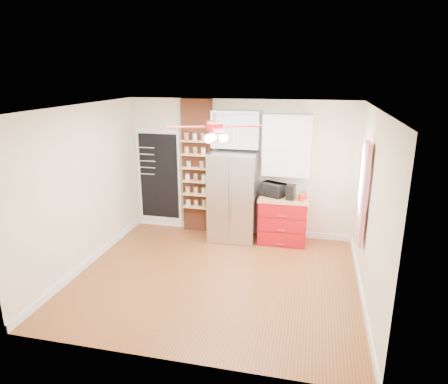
% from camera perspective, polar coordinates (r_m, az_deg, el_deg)
% --- Properties ---
extents(floor, '(4.50, 4.50, 0.00)m').
position_cam_1_polar(floor, '(6.60, -1.17, -12.09)').
color(floor, brown).
rests_on(floor, ground).
extents(ceiling, '(4.50, 4.50, 0.00)m').
position_cam_1_polar(ceiling, '(5.80, -1.34, 11.97)').
color(ceiling, white).
rests_on(ceiling, wall_back).
extents(wall_back, '(4.50, 0.02, 2.70)m').
position_cam_1_polar(wall_back, '(7.95, 2.26, 3.40)').
color(wall_back, beige).
rests_on(wall_back, floor).
extents(wall_front, '(4.50, 0.02, 2.70)m').
position_cam_1_polar(wall_front, '(4.28, -7.83, -8.74)').
color(wall_front, beige).
rests_on(wall_front, floor).
extents(wall_left, '(0.02, 4.00, 2.70)m').
position_cam_1_polar(wall_left, '(6.94, -19.57, 0.45)').
color(wall_left, beige).
rests_on(wall_left, floor).
extents(wall_right, '(0.02, 4.00, 2.70)m').
position_cam_1_polar(wall_right, '(5.96, 20.26, -2.25)').
color(wall_right, beige).
rests_on(wall_right, floor).
extents(chalkboard, '(0.95, 0.05, 1.95)m').
position_cam_1_polar(chalkboard, '(8.45, -9.23, 2.24)').
color(chalkboard, white).
rests_on(chalkboard, wall_back).
extents(brick_pillar, '(0.60, 0.16, 2.70)m').
position_cam_1_polar(brick_pillar, '(8.07, -3.80, 3.58)').
color(brick_pillar, brown).
rests_on(brick_pillar, floor).
extents(fridge, '(0.90, 0.70, 1.75)m').
position_cam_1_polar(fridge, '(7.73, 1.34, -0.62)').
color(fridge, silver).
rests_on(fridge, floor).
extents(upper_glass_cabinet, '(0.90, 0.35, 0.70)m').
position_cam_1_polar(upper_glass_cabinet, '(7.64, 1.71, 8.97)').
color(upper_glass_cabinet, white).
rests_on(upper_glass_cabinet, wall_back).
extents(red_cabinet, '(0.94, 0.64, 0.90)m').
position_cam_1_polar(red_cabinet, '(7.80, 8.42, -3.95)').
color(red_cabinet, '#A80A12').
rests_on(red_cabinet, floor).
extents(upper_shelf_unit, '(0.90, 0.30, 1.15)m').
position_cam_1_polar(upper_shelf_unit, '(7.59, 8.98, 6.61)').
color(upper_shelf_unit, white).
rests_on(upper_shelf_unit, wall_back).
extents(window, '(0.04, 0.75, 1.05)m').
position_cam_1_polar(window, '(6.76, 19.39, 1.79)').
color(window, white).
rests_on(window, wall_right).
extents(curtain, '(0.06, 0.40, 1.55)m').
position_cam_1_polar(curtain, '(6.25, 19.35, -0.32)').
color(curtain, red).
rests_on(curtain, wall_right).
extents(ceiling_fan, '(1.40, 1.40, 0.44)m').
position_cam_1_polar(ceiling_fan, '(5.83, -1.32, 9.26)').
color(ceiling_fan, silver).
rests_on(ceiling_fan, ceiling).
extents(toaster_oven, '(0.54, 0.47, 0.25)m').
position_cam_1_polar(toaster_oven, '(7.70, 6.98, 0.34)').
color(toaster_oven, black).
rests_on(toaster_oven, red_cabinet).
extents(coffee_maker, '(0.18, 0.22, 0.28)m').
position_cam_1_polar(coffee_maker, '(7.53, 9.52, -0.02)').
color(coffee_maker, black).
rests_on(coffee_maker, red_cabinet).
extents(canister_left, '(0.12, 0.12, 0.13)m').
position_cam_1_polar(canister_left, '(7.51, 11.00, -0.75)').
color(canister_left, '#B32009').
rests_on(canister_left, red_cabinet).
extents(canister_right, '(0.13, 0.13, 0.14)m').
position_cam_1_polar(canister_right, '(7.65, 11.36, -0.43)').
color(canister_right, '#A20922').
rests_on(canister_right, red_cabinet).
extents(pantry_jar_oats, '(0.11, 0.11, 0.12)m').
position_cam_1_polar(pantry_jar_oats, '(7.94, -5.06, 3.94)').
color(pantry_jar_oats, beige).
rests_on(pantry_jar_oats, brick_pillar).
extents(pantry_jar_beans, '(0.10, 0.10, 0.13)m').
position_cam_1_polar(pantry_jar_beans, '(7.86, -3.18, 3.88)').
color(pantry_jar_beans, '#996C4D').
rests_on(pantry_jar_beans, brick_pillar).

